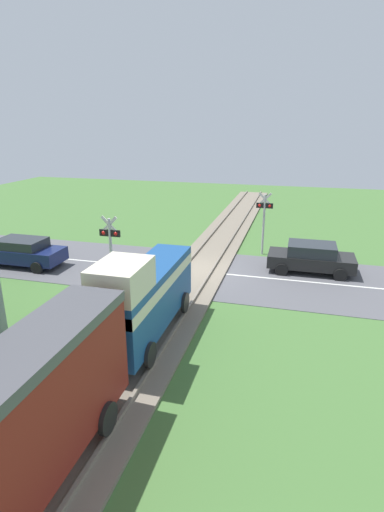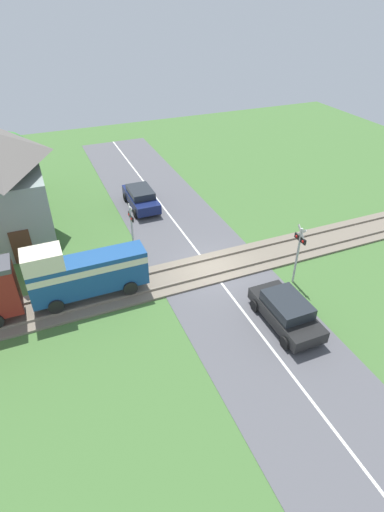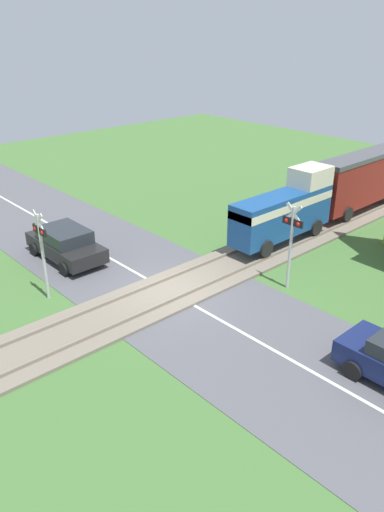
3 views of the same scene
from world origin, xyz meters
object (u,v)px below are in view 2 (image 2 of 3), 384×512
Objects in this scene: train at (2,289)px; crossing_signal_east_approach at (132,225)px; station_building at (10,187)px; pedestrian_by_station at (7,269)px; car_near_crossing at (286,311)px; crossing_signal_west_approach at (299,248)px; car_far_side at (141,197)px.

train is 7.51m from crossing_signal_east_approach.
station_building is 4.95× the size of pedestrian_by_station.
pedestrian_by_station is (8.66, 12.07, -0.01)m from car_near_crossing.
crossing_signal_west_approach is at bearing -130.40° from station_building.
station_building is 5.89m from pedestrian_by_station.
pedestrian_by_station is (-5.63, 9.19, -0.01)m from car_far_side.
crossing_signal_west_approach is at bearing -101.01° from train.
train reaches higher than car_far_side.
train is 14.60m from crossing_signal_west_approach.
crossing_signal_west_approach reaches higher than car_near_crossing.
train is at bearing 66.10° from car_near_crossing.
car_far_side is 1.22× the size of crossing_signal_east_approach.
pedestrian_by_station is at bearing -0.35° from train.
pedestrian_by_station reaches higher than car_far_side.
station_building is (13.96, 11.14, 2.40)m from car_near_crossing.
pedestrian_by_station is at bearing 121.48° from car_far_side.
station_building reaches higher than car_near_crossing.
car_near_crossing reaches higher than car_far_side.
car_near_crossing is 1.18× the size of crossing_signal_east_approach.
crossing_signal_east_approach is (8.14, 5.12, 1.45)m from car_near_crossing.
crossing_signal_west_approach is (-11.72, -5.12, 1.45)m from car_far_side.
crossing_signal_east_approach is (-6.14, 2.24, 1.45)m from car_far_side.
station_building reaches higher than crossing_signal_east_approach.
car_far_side is 10.78m from pedestrian_by_station.
crossing_signal_east_approach is 2.11× the size of pedestrian_by_station.
crossing_signal_west_approach is (-2.79, -14.33, 0.35)m from train.
car_near_crossing is 14.57m from car_far_side.
crossing_signal_east_approach is at bearing -94.24° from pedestrian_by_station.
crossing_signal_west_approach reaches higher than pedestrian_by_station.
car_far_side is at bearing -20.04° from crossing_signal_east_approach.
train is 3.49m from pedestrian_by_station.
train is 8.06× the size of pedestrian_by_station.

